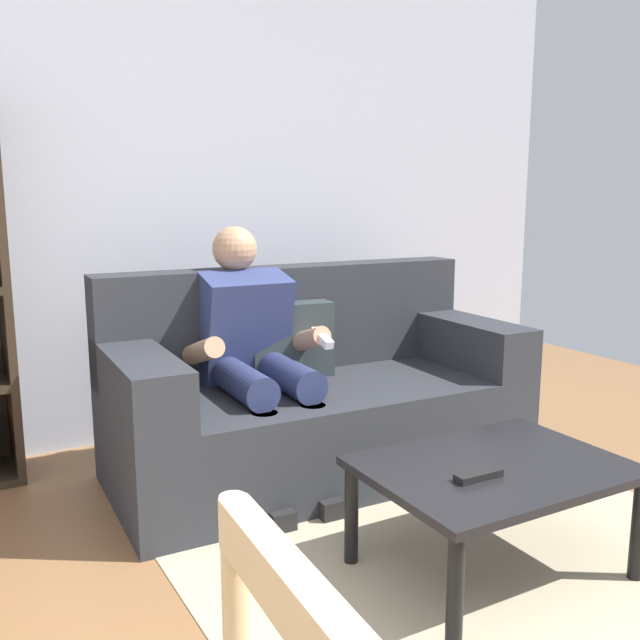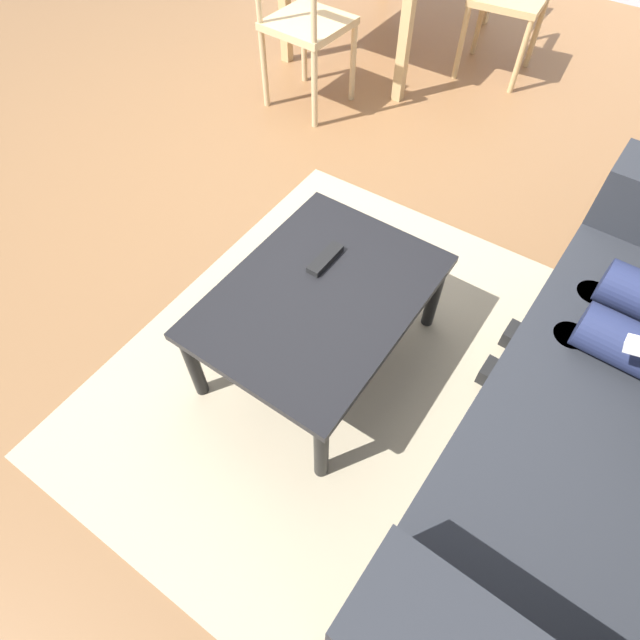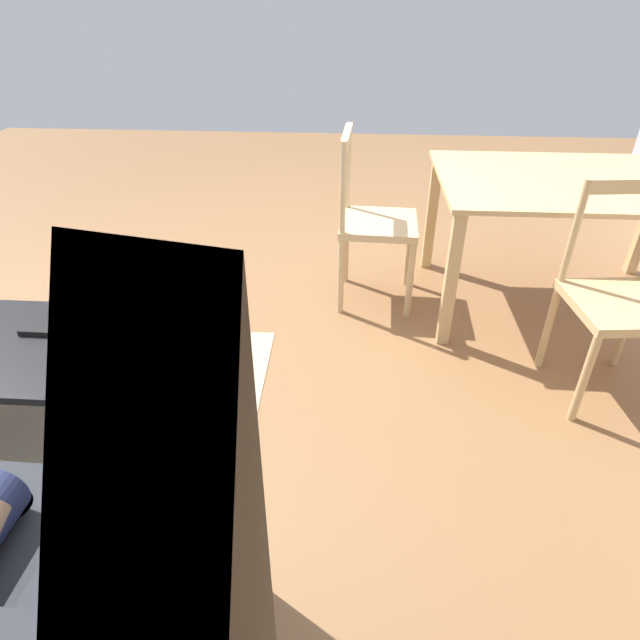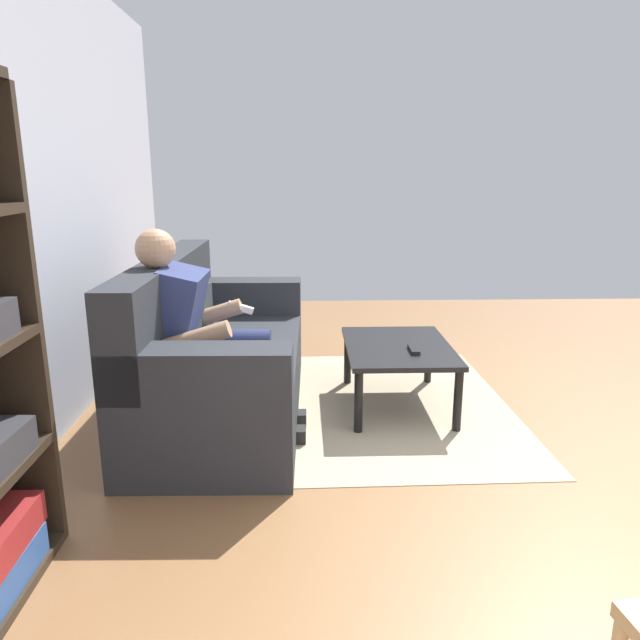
{
  "view_description": "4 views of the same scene",
  "coord_description": "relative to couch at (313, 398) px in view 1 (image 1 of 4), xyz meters",
  "views": [
    {
      "loc": [
        -0.52,
        -0.68,
        1.3
      ],
      "look_at": [
        0.99,
        2.05,
        0.74
      ],
      "focal_mm": 38.8,
      "sensor_mm": 36.0,
      "label": 1
    },
    {
      "loc": [
        2.02,
        1.64,
        1.77
      ],
      "look_at": [
        1.08,
        0.99,
        0.24
      ],
      "focal_mm": 28.66,
      "sensor_mm": 36.0,
      "label": 2
    },
    {
      "loc": [
        -0.31,
        2.64,
        1.63
      ],
      "look_at": [
        -0.23,
        1.52,
        0.9
      ],
      "focal_mm": 30.07,
      "sensor_mm": 36.0,
      "label": 3
    },
    {
      "loc": [
        -2.44,
        1.59,
        1.47
      ],
      "look_at": [
        -0.23,
        1.52,
        0.9
      ],
      "focal_mm": 33.37,
      "sensor_mm": 36.0,
      "label": 4
    }
  ],
  "objects": [
    {
      "name": "coffee_table",
      "position": [
        0.1,
        -1.13,
        -0.0
      ],
      "size": [
        0.88,
        0.65,
        0.4
      ],
      "color": "black",
      "rests_on": "ground_plane"
    },
    {
      "name": "area_rug",
      "position": [
        0.1,
        -1.13,
        -0.34
      ],
      "size": [
        2.02,
        1.43,
        0.01
      ],
      "primitive_type": "cube",
      "rotation": [
        0.0,
        0.0,
        0.02
      ],
      "color": "tan",
      "rests_on": "ground_plane"
    },
    {
      "name": "couch",
      "position": [
        0.0,
        0.0,
        0.0
      ],
      "size": [
        1.93,
        0.91,
        0.95
      ],
      "color": "#282B30",
      "rests_on": "ground_plane"
    },
    {
      "name": "wall_back",
      "position": [
        -0.99,
        0.88,
        0.96
      ],
      "size": [
        6.28,
        0.12,
        2.63
      ],
      "primitive_type": "cube",
      "color": "#B2B7C6",
      "rests_on": "ground_plane"
    },
    {
      "name": "tv_remote",
      "position": [
        -0.04,
        -1.2,
        0.06
      ],
      "size": [
        0.17,
        0.05,
        0.02
      ],
      "primitive_type": "cube",
      "rotation": [
        0.0,
        0.0,
        1.56
      ],
      "color": "black",
      "rests_on": "coffee_table"
    },
    {
      "name": "person_lounging",
      "position": [
        -0.29,
        0.01,
        0.25
      ],
      "size": [
        0.6,
        0.89,
        1.16
      ],
      "color": "navy",
      "rests_on": "ground_plane"
    }
  ]
}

